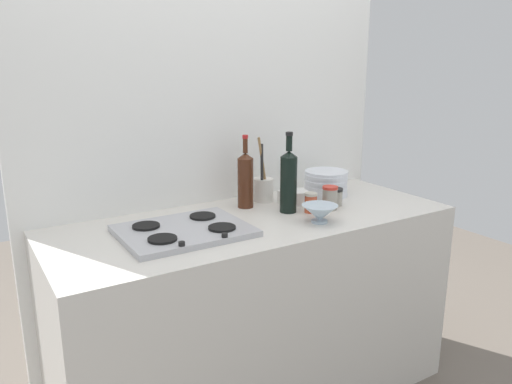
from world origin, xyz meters
TOP-DOWN VIEW (x-y plane):
  - counter_block at (0.00, 0.00)m, footprint 1.80×0.70m
  - backsplash_panel at (0.00, 0.38)m, footprint 1.90×0.06m
  - stovetop_hob at (-0.35, -0.02)m, footprint 0.50×0.40m
  - plate_stack at (0.51, 0.15)m, footprint 0.23×0.23m
  - wine_bottle_leftmost at (0.05, 0.18)m, footprint 0.07×0.07m
  - wine_bottle_mid_left at (0.18, 0.01)m, footprint 0.08×0.08m
  - mixing_bowl at (0.20, -0.19)m, footprint 0.16×0.16m
  - butter_dish at (0.27, 0.09)m, footprint 0.16×0.13m
  - utensil_crock at (0.18, 0.22)m, footprint 0.10×0.10m
  - condiment_jar_front at (0.26, -0.05)m, footprint 0.06×0.06m
  - condiment_jar_rear at (0.36, -0.07)m, footprint 0.07×0.07m
  - condiment_jar_spare at (0.43, -0.02)m, footprint 0.08×0.08m

SIDE VIEW (x-z plane):
  - counter_block at x=0.00m, z-range 0.00..0.90m
  - stovetop_hob at x=-0.35m, z-range 0.89..0.93m
  - butter_dish at x=0.27m, z-range 0.90..0.96m
  - condiment_jar_spare at x=0.43m, z-range 0.90..0.98m
  - mixing_bowl at x=0.20m, z-range 0.90..0.98m
  - condiment_jar_front at x=0.26m, z-range 0.90..0.99m
  - condiment_jar_rear at x=0.36m, z-range 0.90..1.01m
  - plate_stack at x=0.51m, z-range 0.90..1.03m
  - utensil_crock at x=0.18m, z-range 0.81..1.13m
  - wine_bottle_leftmost at x=0.05m, z-range 0.86..1.21m
  - wine_bottle_mid_left at x=0.18m, z-range 0.87..1.23m
  - backsplash_panel at x=0.00m, z-range 0.00..2.23m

